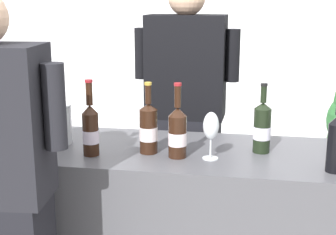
% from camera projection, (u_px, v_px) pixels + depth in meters
% --- Properties ---
extents(wall_back, '(8.00, 0.10, 2.80)m').
position_uv_depth(wall_back, '(225.00, 19.00, 4.59)').
color(wall_back, white).
rests_on(wall_back, ground_plane).
extents(wine_bottle_0, '(0.08, 0.08, 0.32)m').
position_uv_depth(wine_bottle_0, '(262.00, 127.00, 2.17)').
color(wine_bottle_0, black).
rests_on(wine_bottle_0, counter).
extents(wine_bottle_1, '(0.08, 0.08, 0.33)m').
position_uv_depth(wine_bottle_1, '(177.00, 132.00, 2.10)').
color(wine_bottle_1, black).
rests_on(wine_bottle_1, counter).
extents(wine_bottle_3, '(0.07, 0.07, 0.34)m').
position_uv_depth(wine_bottle_3, '(91.00, 129.00, 2.13)').
color(wine_bottle_3, black).
rests_on(wine_bottle_3, counter).
extents(wine_bottle_4, '(0.08, 0.08, 0.32)m').
position_uv_depth(wine_bottle_4, '(148.00, 128.00, 2.16)').
color(wine_bottle_4, black).
rests_on(wine_bottle_4, counter).
extents(wine_glass, '(0.07, 0.07, 0.21)m').
position_uv_depth(wine_glass, '(211.00, 128.00, 2.07)').
color(wine_glass, silver).
rests_on(wine_glass, counter).
extents(ice_bucket, '(0.19, 0.19, 0.19)m').
position_uv_depth(ice_bucket, '(52.00, 123.00, 2.31)').
color(ice_bucket, silver).
rests_on(ice_bucket, counter).
extents(person_server, '(0.61, 0.25, 1.70)m').
position_uv_depth(person_server, '(186.00, 131.00, 2.87)').
color(person_server, black).
rests_on(person_server, ground_plane).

